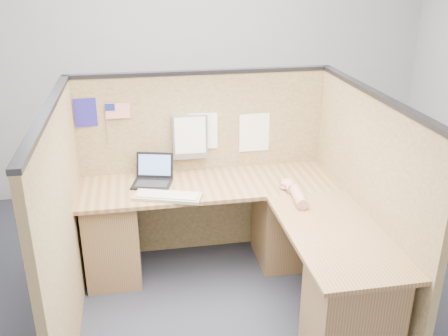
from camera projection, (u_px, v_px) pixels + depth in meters
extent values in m
plane|color=black|center=(225.00, 319.00, 3.46)|extent=(5.00, 5.00, 0.00)
plane|color=#9B9EA0|center=(184.00, 58.00, 4.97)|extent=(5.00, 0.00, 5.00)
cube|color=brown|center=(203.00, 165.00, 4.08)|extent=(2.05, 0.05, 1.50)
cube|color=#232328|center=(201.00, 72.00, 3.79)|extent=(2.05, 0.06, 0.03)
cube|color=brown|center=(64.00, 230.00, 3.10)|extent=(0.05, 1.80, 1.50)
cube|color=#232328|center=(47.00, 111.00, 2.80)|extent=(0.06, 1.80, 0.03)
cube|color=brown|center=(365.00, 204.00, 3.43)|extent=(0.05, 1.80, 1.50)
cube|color=#232328|center=(378.00, 95.00, 3.13)|extent=(0.06, 1.80, 0.03)
cube|color=brown|center=(209.00, 185.00, 3.80)|extent=(1.95, 0.60, 0.03)
cube|color=brown|center=(336.00, 235.00, 3.11)|extent=(0.60, 1.15, 0.03)
cube|color=brown|center=(113.00, 236.00, 3.82)|extent=(0.40, 0.50, 0.70)
cube|color=brown|center=(283.00, 221.00, 4.04)|extent=(0.40, 0.50, 0.70)
cube|color=brown|center=(352.00, 315.00, 2.96)|extent=(0.50, 0.40, 0.70)
cube|color=black|center=(152.00, 184.00, 3.77)|extent=(0.33, 0.28, 0.02)
cube|color=black|center=(150.00, 165.00, 3.85)|extent=(0.29, 0.13, 0.19)
cube|color=#455E92|center=(150.00, 165.00, 3.84)|extent=(0.25, 0.11, 0.16)
cube|color=gray|center=(168.00, 197.00, 3.55)|extent=(0.51, 0.31, 0.02)
cube|color=silver|center=(168.00, 195.00, 3.55)|extent=(0.46, 0.26, 0.01)
ellipsoid|color=silver|center=(287.00, 186.00, 3.69)|extent=(0.12, 0.08, 0.05)
ellipsoid|color=tan|center=(288.00, 183.00, 3.68)|extent=(0.10, 0.12, 0.05)
cylinder|color=tan|center=(290.00, 188.00, 3.63)|extent=(0.07, 0.05, 0.07)
cylinder|color=tan|center=(298.00, 197.00, 3.49)|extent=(0.11, 0.29, 0.09)
cube|color=navy|center=(86.00, 113.00, 3.72)|extent=(0.16, 0.02, 0.22)
cylinder|color=olive|center=(107.00, 124.00, 3.77)|extent=(0.01, 0.01, 0.32)
cube|color=red|center=(118.00, 111.00, 3.74)|extent=(0.18, 0.00, 0.12)
cube|color=navy|center=(110.00, 107.00, 3.72)|extent=(0.07, 0.00, 0.05)
cube|color=slate|center=(190.00, 137.00, 3.91)|extent=(0.27, 0.05, 0.35)
cube|color=white|center=(190.00, 135.00, 3.88)|extent=(0.24, 0.01, 0.30)
cube|color=white|center=(203.00, 131.00, 3.94)|extent=(0.23, 0.02, 0.29)
cube|color=white|center=(254.00, 133.00, 4.02)|extent=(0.25, 0.01, 0.31)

